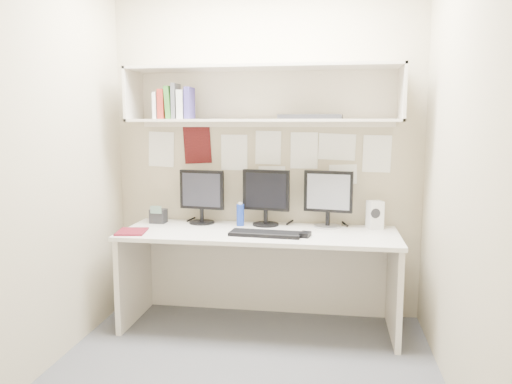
# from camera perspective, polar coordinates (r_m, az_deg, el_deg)

# --- Properties ---
(floor) EXTENTS (2.40, 2.00, 0.01)m
(floor) POSITION_cam_1_polar(r_m,az_deg,el_deg) (3.29, -1.39, -19.47)
(floor) COLOR #49494E
(floor) RESTS_ON ground
(wall_back) EXTENTS (2.40, 0.02, 2.60)m
(wall_back) POSITION_cam_1_polar(r_m,az_deg,el_deg) (3.91, 1.12, 4.81)
(wall_back) COLOR tan
(wall_back) RESTS_ON ground
(wall_front) EXTENTS (2.40, 0.02, 2.60)m
(wall_front) POSITION_cam_1_polar(r_m,az_deg,el_deg) (1.96, -6.67, 1.60)
(wall_front) COLOR tan
(wall_front) RESTS_ON ground
(wall_left) EXTENTS (0.02, 2.00, 2.60)m
(wall_left) POSITION_cam_1_polar(r_m,az_deg,el_deg) (3.35, -22.14, 3.70)
(wall_left) COLOR tan
(wall_left) RESTS_ON ground
(wall_right) EXTENTS (0.02, 2.00, 2.60)m
(wall_right) POSITION_cam_1_polar(r_m,az_deg,el_deg) (2.96, 22.07, 3.22)
(wall_right) COLOR tan
(wall_right) RESTS_ON ground
(desk) EXTENTS (2.00, 0.70, 0.73)m
(desk) POSITION_cam_1_polar(r_m,az_deg,el_deg) (3.74, 0.36, -9.92)
(desk) COLOR beige
(desk) RESTS_ON floor
(overhead_hutch) EXTENTS (2.00, 0.38, 0.40)m
(overhead_hutch) POSITION_cam_1_polar(r_m,az_deg,el_deg) (3.77, 0.85, 11.07)
(overhead_hutch) COLOR beige
(overhead_hutch) RESTS_ON wall_back
(pinned_papers) EXTENTS (1.92, 0.01, 0.48)m
(pinned_papers) POSITION_cam_1_polar(r_m,az_deg,el_deg) (3.91, 1.11, 4.07)
(pinned_papers) COLOR white
(pinned_papers) RESTS_ON wall_back
(monitor_left) EXTENTS (0.36, 0.20, 0.42)m
(monitor_left) POSITION_cam_1_polar(r_m,az_deg,el_deg) (3.91, -6.22, -0.23)
(monitor_left) COLOR black
(monitor_left) RESTS_ON desk
(monitor_center) EXTENTS (0.37, 0.20, 0.43)m
(monitor_center) POSITION_cam_1_polar(r_m,az_deg,el_deg) (3.81, 1.14, -0.32)
(monitor_center) COLOR black
(monitor_center) RESTS_ON desk
(monitor_right) EXTENTS (0.37, 0.20, 0.43)m
(monitor_right) POSITION_cam_1_polar(r_m,az_deg,el_deg) (3.78, 8.24, -0.49)
(monitor_right) COLOR #A5A5AA
(monitor_right) RESTS_ON desk
(keyboard) EXTENTS (0.51, 0.21, 0.02)m
(keyboard) POSITION_cam_1_polar(r_m,az_deg,el_deg) (3.50, 1.08, -4.79)
(keyboard) COLOR black
(keyboard) RESTS_ON desk
(mouse) EXTENTS (0.09, 0.12, 0.03)m
(mouse) POSITION_cam_1_polar(r_m,az_deg,el_deg) (3.48, 5.64, -4.86)
(mouse) COLOR black
(mouse) RESTS_ON desk
(speaker) EXTENTS (0.13, 0.13, 0.21)m
(speaker) POSITION_cam_1_polar(r_m,az_deg,el_deg) (3.81, 13.43, -2.55)
(speaker) COLOR silver
(speaker) RESTS_ON desk
(blue_bottle) EXTENTS (0.06, 0.06, 0.18)m
(blue_bottle) POSITION_cam_1_polar(r_m,az_deg,el_deg) (3.82, -1.81, -2.60)
(blue_bottle) COLOR navy
(blue_bottle) RESTS_ON desk
(maroon_notebook) EXTENTS (0.24, 0.27, 0.01)m
(maroon_notebook) POSITION_cam_1_polar(r_m,az_deg,el_deg) (3.70, -14.02, -4.41)
(maroon_notebook) COLOR #5C0F1B
(maroon_notebook) RESTS_ON desk
(desk_phone) EXTENTS (0.12, 0.11, 0.14)m
(desk_phone) POSITION_cam_1_polar(r_m,az_deg,el_deg) (4.00, -11.09, -2.68)
(desk_phone) COLOR black
(desk_phone) RESTS_ON desk
(book_stack) EXTENTS (0.28, 0.16, 0.26)m
(book_stack) POSITION_cam_1_polar(r_m,az_deg,el_deg) (3.81, -9.31, 9.94)
(book_stack) COLOR silver
(book_stack) RESTS_ON overhead_hutch
(hutch_tray) EXTENTS (0.47, 0.21, 0.03)m
(hutch_tray) POSITION_cam_1_polar(r_m,az_deg,el_deg) (3.66, 6.23, 8.56)
(hutch_tray) COLOR black
(hutch_tray) RESTS_ON overhead_hutch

